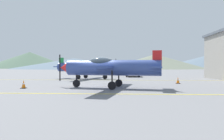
# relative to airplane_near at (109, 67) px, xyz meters

# --- Properties ---
(ground_plane) EXTENTS (400.00, 400.00, 0.00)m
(ground_plane) POSITION_rel_airplane_near_xyz_m (-0.92, 0.12, -1.51)
(ground_plane) COLOR slate
(apron_line_near) EXTENTS (80.00, 0.16, 0.01)m
(apron_line_near) POSITION_rel_airplane_near_xyz_m (-0.92, -3.39, -1.51)
(apron_line_near) COLOR yellow
(apron_line_near) RESTS_ON ground_plane
(apron_line_far) EXTENTS (80.00, 0.16, 0.01)m
(apron_line_far) POSITION_rel_airplane_near_xyz_m (-0.92, 8.70, -1.51)
(apron_line_far) COLOR yellow
(apron_line_far) RESTS_ON ground_plane
(airplane_near) EXTENTS (7.86, 8.99, 2.69)m
(airplane_near) POSITION_rel_airplane_near_xyz_m (0.00, 0.00, 0.00)
(airplane_near) COLOR #33478C
(airplane_near) RESTS_ON ground_plane
(airplane_mid) EXTENTS (7.87, 8.95, 2.69)m
(airplane_mid) POSITION_rel_airplane_near_xyz_m (-3.67, 10.98, 0.00)
(airplane_mid) COLOR #33478C
(airplane_mid) RESTS_ON ground_plane
(car_sedan) EXTENTS (2.13, 4.36, 1.62)m
(car_sedan) POSITION_rel_airplane_near_xyz_m (2.47, 16.90, -0.67)
(car_sedan) COLOR black
(car_sedan) RESTS_ON ground_plane
(traffic_cone_front) EXTENTS (0.36, 0.36, 0.59)m
(traffic_cone_front) POSITION_rel_airplane_near_xyz_m (-6.10, -0.61, -1.23)
(traffic_cone_front) COLOR black
(traffic_cone_front) RESTS_ON ground_plane
(traffic_cone_side) EXTENTS (0.36, 0.36, 0.59)m
(traffic_cone_side) POSITION_rel_airplane_near_xyz_m (6.05, 4.28, -1.23)
(traffic_cone_side) COLOR black
(traffic_cone_side) RESTS_ON ground_plane
(hill_left) EXTENTS (64.43, 64.43, 12.22)m
(hill_left) POSITION_rel_airplane_near_xyz_m (-69.75, 141.77, 4.60)
(hill_left) COLOR #4C6651
(hill_left) RESTS_ON ground_plane
(hill_centerleft) EXTENTS (76.35, 76.35, 6.50)m
(hill_centerleft) POSITION_rel_airplane_near_xyz_m (-29.83, 117.02, 1.74)
(hill_centerleft) COLOR slate
(hill_centerleft) RESTS_ON ground_plane
(hill_centerright) EXTENTS (59.35, 59.35, 8.64)m
(hill_centerright) POSITION_rel_airplane_near_xyz_m (19.95, 114.05, 2.81)
(hill_centerright) COLOR slate
(hill_centerright) RESTS_ON ground_plane
(hill_right) EXTENTS (79.84, 79.84, 10.56)m
(hill_right) POSITION_rel_airplane_near_xyz_m (68.78, 155.83, 3.76)
(hill_right) COLOR slate
(hill_right) RESTS_ON ground_plane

